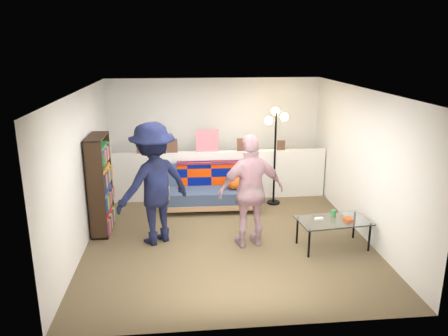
# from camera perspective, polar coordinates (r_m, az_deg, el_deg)

# --- Properties ---
(ground) EXTENTS (5.00, 5.00, 0.00)m
(ground) POSITION_cam_1_polar(r_m,az_deg,el_deg) (7.40, 0.31, -8.69)
(ground) COLOR brown
(ground) RESTS_ON ground
(room_shell) EXTENTS (4.60, 5.05, 2.45)m
(room_shell) POSITION_cam_1_polar(r_m,az_deg,el_deg) (7.33, -0.05, 4.82)
(room_shell) COLOR silver
(room_shell) RESTS_ON ground
(half_wall_ledge) EXTENTS (4.45, 0.15, 1.00)m
(half_wall_ledge) POSITION_cam_1_polar(r_m,az_deg,el_deg) (8.91, -0.89, -0.93)
(half_wall_ledge) COLOR silver
(half_wall_ledge) RESTS_ON ground
(ledge_decor) EXTENTS (2.97, 0.02, 0.45)m
(ledge_decor) POSITION_cam_1_polar(r_m,az_deg,el_deg) (8.70, -2.38, 3.26)
(ledge_decor) COLOR brown
(ledge_decor) RESTS_ON half_wall_ledge
(futon_sofa) EXTENTS (1.77, 0.89, 0.75)m
(futon_sofa) POSITION_cam_1_polar(r_m,az_deg,el_deg) (8.45, -1.49, -2.94)
(futon_sofa) COLOR #A97C52
(futon_sofa) RESTS_ON ground
(bookshelf) EXTENTS (0.27, 0.82, 1.65)m
(bookshelf) POSITION_cam_1_polar(r_m,az_deg,el_deg) (7.60, -15.84, -2.45)
(bookshelf) COLOR black
(bookshelf) RESTS_ON ground
(coffee_table) EXTENTS (1.16, 0.72, 0.57)m
(coffee_table) POSITION_cam_1_polar(r_m,az_deg,el_deg) (7.02, 14.16, -6.81)
(coffee_table) COLOR black
(coffee_table) RESTS_ON ground
(floor_lamp) EXTENTS (0.44, 0.35, 1.91)m
(floor_lamp) POSITION_cam_1_polar(r_m,az_deg,el_deg) (8.50, 6.73, 4.07)
(floor_lamp) COLOR black
(floor_lamp) RESTS_ON ground
(person_left) EXTENTS (1.44, 1.31, 1.95)m
(person_left) POSITION_cam_1_polar(r_m,az_deg,el_deg) (6.92, -9.18, -2.06)
(person_left) COLOR black
(person_left) RESTS_ON ground
(person_right) EXTENTS (1.11, 0.61, 1.79)m
(person_right) POSITION_cam_1_polar(r_m,az_deg,el_deg) (6.75, 3.57, -3.06)
(person_right) COLOR pink
(person_right) RESTS_ON ground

